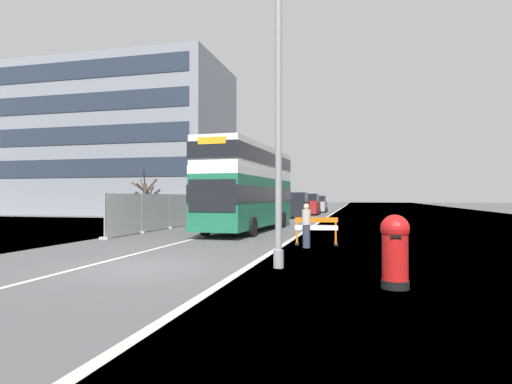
% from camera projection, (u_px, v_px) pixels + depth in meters
% --- Properties ---
extents(ground, '(140.00, 280.00, 0.10)m').
position_uv_depth(ground, '(162.00, 269.00, 11.72)').
color(ground, '#4C4C4F').
extents(double_decker_bus, '(3.15, 11.50, 4.85)m').
position_uv_depth(double_decker_bus, '(249.00, 186.00, 24.45)').
color(double_decker_bus, '#196042').
rests_on(double_decker_bus, ground).
extents(lamppost_foreground, '(0.29, 0.70, 9.18)m').
position_uv_depth(lamppost_foreground, '(278.00, 112.00, 11.73)').
color(lamppost_foreground, gray).
rests_on(lamppost_foreground, ground).
extents(red_pillar_postbox, '(0.62, 0.62, 1.60)m').
position_uv_depth(red_pillar_postbox, '(395.00, 248.00, 9.10)').
color(red_pillar_postbox, black).
rests_on(red_pillar_postbox, ground).
extents(roadworks_barrier, '(1.76, 0.67, 1.13)m').
position_uv_depth(roadworks_barrier, '(316.00, 228.00, 17.27)').
color(roadworks_barrier, orange).
rests_on(roadworks_barrier, ground).
extents(construction_site_fence, '(0.44, 27.40, 2.19)m').
position_uv_depth(construction_site_fence, '(208.00, 209.00, 32.66)').
color(construction_site_fence, '#A8AAAD').
rests_on(construction_site_fence, ground).
extents(car_oncoming_near, '(1.97, 4.35, 2.38)m').
position_uv_depth(car_oncoming_near, '(298.00, 206.00, 39.62)').
color(car_oncoming_near, black).
rests_on(car_oncoming_near, ground).
extents(car_receding_mid, '(2.07, 4.57, 2.31)m').
position_uv_depth(car_receding_mid, '(310.00, 205.00, 45.93)').
color(car_receding_mid, maroon).
rests_on(car_receding_mid, ground).
extents(car_receding_far, '(2.07, 3.93, 2.11)m').
position_uv_depth(car_receding_far, '(319.00, 205.00, 53.43)').
color(car_receding_far, gray).
rests_on(car_receding_far, ground).
extents(bare_tree_far_verge_near, '(2.80, 2.06, 4.70)m').
position_uv_depth(bare_tree_far_verge_near, '(145.00, 195.00, 40.68)').
color(bare_tree_far_verge_near, '#4C3D2D').
rests_on(bare_tree_far_verge_near, ground).
extents(pedestrian_at_kerb, '(0.34, 0.34, 1.71)m').
position_uv_depth(pedestrian_at_kerb, '(306.00, 226.00, 16.29)').
color(pedestrian_at_kerb, '#2D3342').
rests_on(pedestrian_at_kerb, ground).
extents(backdrop_office_block, '(30.80, 12.94, 16.97)m').
position_uv_depth(backdrop_office_block, '(97.00, 142.00, 50.14)').
color(backdrop_office_block, gray).
rests_on(backdrop_office_block, ground).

